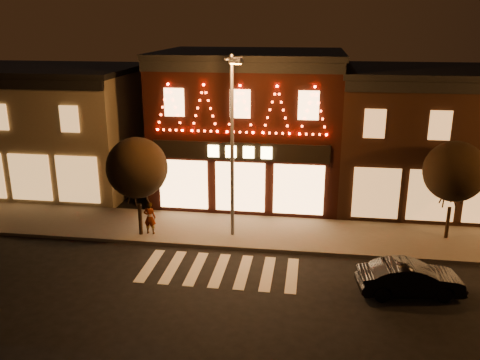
# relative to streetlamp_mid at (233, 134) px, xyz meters

# --- Properties ---
(ground) EXTENTS (120.00, 120.00, 0.00)m
(ground) POSITION_rel_streetlamp_mid_xyz_m (-0.07, -7.16, -5.07)
(ground) COLOR black
(ground) RESTS_ON ground
(sidewalk_far) EXTENTS (44.00, 4.00, 0.15)m
(sidewalk_far) POSITION_rel_streetlamp_mid_xyz_m (1.93, 0.84, -5.00)
(sidewalk_far) COLOR #47423D
(sidewalk_far) RESTS_ON ground
(building_left) EXTENTS (12.20, 8.28, 7.30)m
(building_left) POSITION_rel_streetlamp_mid_xyz_m (-13.07, 6.83, -1.41)
(building_left) COLOR #7F725A
(building_left) RESTS_ON ground
(building_pulp) EXTENTS (10.20, 8.34, 8.30)m
(building_pulp) POSITION_rel_streetlamp_mid_xyz_m (-0.07, 6.82, -0.91)
(building_pulp) COLOR black
(building_pulp) RESTS_ON ground
(building_right_a) EXTENTS (9.20, 8.28, 7.50)m
(building_right_a) POSITION_rel_streetlamp_mid_xyz_m (9.43, 6.83, -1.31)
(building_right_a) COLOR #381E13
(building_right_a) RESTS_ON ground
(streetlamp_mid) EXTENTS (0.80, 1.91, 8.39)m
(streetlamp_mid) POSITION_rel_streetlamp_mid_xyz_m (0.00, 0.00, 0.00)
(streetlamp_mid) COLOR #59595E
(streetlamp_mid) RESTS_ON sidewalk_far
(tree_left) EXTENTS (2.82, 2.82, 4.71)m
(tree_left) POSITION_rel_streetlamp_mid_xyz_m (-4.40, -0.35, -1.63)
(tree_left) COLOR black
(tree_left) RESTS_ON sidewalk_far
(tree_right) EXTENTS (2.77, 2.77, 4.63)m
(tree_right) POSITION_rel_streetlamp_mid_xyz_m (9.94, 1.33, -1.68)
(tree_right) COLOR black
(tree_right) RESTS_ON sidewalk_far
(dark_sedan) EXTENTS (4.04, 1.89, 1.28)m
(dark_sedan) POSITION_rel_streetlamp_mid_xyz_m (7.38, -3.99, -4.43)
(dark_sedan) COLOR black
(dark_sedan) RESTS_ON ground
(pedestrian) EXTENTS (0.60, 0.41, 1.60)m
(pedestrian) POSITION_rel_streetlamp_mid_xyz_m (-3.97, -0.22, -4.12)
(pedestrian) COLOR gray
(pedestrian) RESTS_ON sidewalk_far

